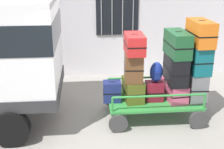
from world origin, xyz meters
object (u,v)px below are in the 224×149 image
Objects in this scene: suitcase_midright_bottom at (174,90)px; suitcase_right_bottom at (195,85)px; suitcase_center_bottom at (154,91)px; luggage_cart at (153,102)px; suitcase_midright_top at (178,44)px; suitcase_midleft_top at (134,44)px; backpack at (156,72)px; suitcase_left_bottom at (112,91)px; suitcase_right_top at (201,33)px; suitcase_midright_middle at (176,69)px; suitcase_midleft_bottom at (133,90)px; suitcase_midleft_middle at (133,66)px; suitcase_right_middle at (198,59)px.

suitcase_midright_bottom is 0.46m from suitcase_right_bottom.
suitcase_midright_bottom is at bearing 4.09° from suitcase_center_bottom.
luggage_cart is 2.45× the size of suitcase_midright_top.
backpack is at bearing -0.47° from suitcase_midleft_top.
suitcase_midright_bottom is at bearing -90.00° from suitcase_midright_top.
suitcase_left_bottom is at bearing 179.83° from suitcase_midright_bottom.
suitcase_midright_top is 0.51m from suitcase_right_top.
luggage_cart is at bearing -179.27° from suitcase_midright_top.
suitcase_midright_middle is (0.45, 0.01, 0.76)m from luggage_cart.
suitcase_midleft_middle reaches higher than suitcase_midleft_bottom.
suitcase_midleft_middle is 0.78× the size of suitcase_right_top.
suitcase_midleft_top reaches higher than suitcase_center_bottom.
suitcase_midleft_bottom is 0.53m from suitcase_midleft_middle.
suitcase_right_bottom is at bearing 0.05° from suitcase_left_bottom.
suitcase_midright_top is at bearing 5.53° from suitcase_center_bottom.
suitcase_midleft_top reaches higher than suitcase_left_bottom.
suitcase_midleft_middle is at bearing 179.33° from suitcase_right_bottom.
suitcase_midright_middle is at bearing 0.95° from luggage_cart.
suitcase_midright_bottom is 1.11× the size of suitcase_right_middle.
suitcase_midleft_bottom is (0.45, 0.02, 0.01)m from suitcase_left_bottom.
suitcase_right_bottom is at bearing 90.00° from suitcase_right_middle.
suitcase_right_middle reaches higher than suitcase_midleft_bottom.
suitcase_midleft_middle reaches higher than luggage_cart.
suitcase_left_bottom is at bearing -179.68° from suitcase_midright_top.
suitcase_midright_middle reaches higher than luggage_cart.
suitcase_midright_top reaches higher than suitcase_midright_middle.
suitcase_midright_bottom is at bearing 1.93° from suitcase_midleft_top.
suitcase_right_middle is 0.55m from suitcase_right_top.
suitcase_midleft_middle is at bearing 173.22° from suitcase_center_bottom.
suitcase_midleft_top reaches higher than backpack.
suitcase_right_top reaches higher than suitcase_left_bottom.
suitcase_midleft_top reaches higher than suitcase_midleft_middle.
suitcase_midleft_middle reaches higher than suitcase_midright_bottom.
suitcase_midright_middle is at bearing 176.07° from suitcase_right_middle.
suitcase_right_top reaches higher than suitcase_midleft_bottom.
suitcase_midright_top is (0.45, 0.04, 1.02)m from suitcase_center_bottom.
suitcase_center_bottom is at bearing -175.91° from suitcase_midright_bottom.
suitcase_midleft_bottom is 1.51m from suitcase_right_middle.
suitcase_midright_top is at bearing -90.00° from suitcase_midright_middle.
suitcase_left_bottom is at bearing -179.95° from suitcase_right_bottom.
suitcase_midright_bottom is 1.83× the size of backpack.
suitcase_midright_top is 1.02m from suitcase_right_bottom.
suitcase_right_bottom is at bearing -0.98° from suitcase_midright_middle.
luggage_cart is 1.78m from suitcase_right_top.
backpack is (-0.87, -0.04, 0.33)m from suitcase_right_bottom.
suitcase_left_bottom is 1.00× the size of backpack.
suitcase_midright_top is at bearing -0.63° from suitcase_midleft_middle.
suitcase_midleft_middle is at bearing 2.22° from suitcase_left_bottom.
suitcase_midleft_top is 0.79m from backpack.
suitcase_midleft_middle is at bearing 179.48° from suitcase_midright_middle.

